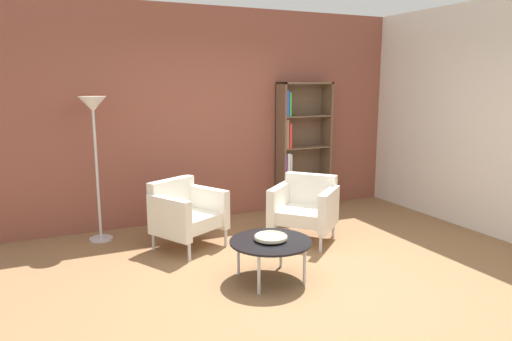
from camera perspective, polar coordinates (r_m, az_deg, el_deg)
ground_plane at (r=4.78m, az=5.66°, el=-12.89°), size 8.32×8.32×0.00m
brick_back_panel at (r=6.63m, az=-5.01°, el=6.71°), size 6.40×0.12×2.90m
plaster_right_partition at (r=6.73m, az=24.73°, el=5.83°), size 0.12×5.20×2.90m
bookshelf_tall at (r=7.02m, az=5.20°, el=2.66°), size 0.80×0.30×1.90m
coffee_table_low at (r=4.61m, az=1.80°, el=-8.79°), size 0.80×0.80×0.40m
decorative_bowl at (r=4.59m, az=1.80°, el=-8.04°), size 0.32×0.32×0.05m
armchair_corner_red at (r=5.55m, az=-8.53°, el=-5.02°), size 0.93×0.90×0.78m
armchair_by_bookshelf at (r=5.76m, az=5.96°, el=-4.37°), size 0.95×0.95×0.78m
floor_lamp_torchiere at (r=5.86m, az=-19.01°, el=5.63°), size 0.32×0.32×1.74m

